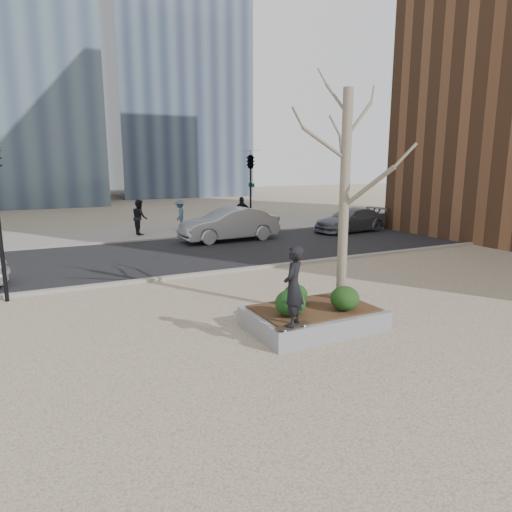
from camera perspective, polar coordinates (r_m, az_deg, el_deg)
name	(u,v)px	position (r m, az deg, el deg)	size (l,w,h in m)	color
ground	(276,334)	(10.46, 2.51, -9.76)	(120.00, 120.00, 0.00)	tan
street	(159,256)	(19.47, -11.98, 0.05)	(60.00, 8.00, 0.02)	black
far_sidewalk	(126,233)	(26.21, -15.93, 2.77)	(60.00, 6.00, 0.02)	gray
planter	(313,318)	(10.87, 7.17, -7.73)	(3.00, 2.00, 0.45)	gray
planter_mulch	(314,308)	(10.79, 7.21, -6.50)	(2.70, 1.70, 0.04)	#382314
sycamore_tree	(346,163)	(11.10, 11.14, 11.29)	(2.80, 2.80, 6.60)	gray
shrub_left	(290,303)	(10.09, 4.32, -5.89)	(0.68, 0.68, 0.58)	#113811
shrub_middle	(296,294)	(10.94, 4.96, -4.78)	(0.57, 0.57, 0.48)	#153811
shrub_right	(345,298)	(10.63, 11.05, -5.21)	(0.66, 0.66, 0.56)	#123510
skateboard	(293,327)	(9.53, 4.62, -8.82)	(0.78, 0.20, 0.07)	black
skateboarder	(293,286)	(9.26, 4.70, -3.79)	(0.60, 0.40, 1.66)	black
car_silver	(229,224)	(22.68, -3.37, 3.98)	(1.71, 4.91, 1.62)	#9A9DA2
car_third	(351,220)	(26.22, 11.75, 4.43)	(1.82, 4.49, 1.30)	#5A5E66
pedestrian_a	(140,217)	(25.28, -14.33, 4.73)	(0.91, 0.71, 1.88)	black
pedestrian_b	(180,215)	(26.97, -9.49, 5.13)	(1.10, 0.63, 1.70)	#415B75
pedestrian_c	(242,213)	(26.41, -1.76, 5.36)	(1.11, 0.46, 1.89)	black
traffic_light_far	(251,191)	(25.75, -0.68, 8.07)	(0.60, 2.48, 4.50)	black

